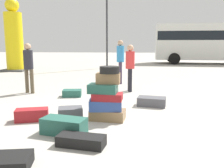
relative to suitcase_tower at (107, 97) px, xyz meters
The scene contains 15 objects.
ground_plane 0.56m from the suitcase_tower, 68.63° to the left, with size 80.00×80.00×0.00m, color #ADA89E.
suitcase_tower is the anchor object (origin of this frame).
suitcase_teal_behind_tower 2.56m from the suitcase_tower, 121.38° to the left, with size 0.56×0.37×0.21m, color #26594C.
suitcase_charcoal_upright_blue 1.65m from the suitcase_tower, 49.98° to the left, with size 0.71×0.41×0.23m, color #4C4C51.
suitcase_teal_white_trunk 1.17m from the suitcase_tower, 126.36° to the right, with size 0.78×0.37×0.29m, color #26594C.
suitcase_charcoal_foreground_far 0.86m from the suitcase_tower, behind, with size 0.51×0.38×0.25m, color #4C4C51.
suitcase_black_left_side 1.46m from the suitcase_tower, 100.07° to the right, with size 0.76×0.32×0.17m, color black.
suitcase_maroon_foreground_near 1.61m from the suitcase_tower, behind, with size 0.66×0.31×0.25m, color maroon.
suitcase_black_right_side 2.42m from the suitcase_tower, 115.69° to the right, with size 0.58×0.44×0.17m, color black.
person_bearded_onlooker 3.84m from the suitcase_tower, 138.01° to the left, with size 0.33×0.30×1.62m.
person_tourist_with_camera 3.21m from the suitcase_tower, 82.27° to the left, with size 0.30×0.34×1.57m.
person_passerby_in_red 4.79m from the suitcase_tower, 89.91° to the left, with size 0.30×0.34×1.74m.
yellow_dummy_statue 11.16m from the suitcase_tower, 126.23° to the left, with size 1.43×1.43×4.20m.
parked_bus 16.76m from the suitcase_tower, 67.57° to the left, with size 8.23×3.10×3.15m.
lamp_post 11.77m from the suitcase_tower, 96.48° to the left, with size 0.36×0.36×6.74m.
Camera 1 is at (0.47, -5.16, 1.59)m, focal length 38.53 mm.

